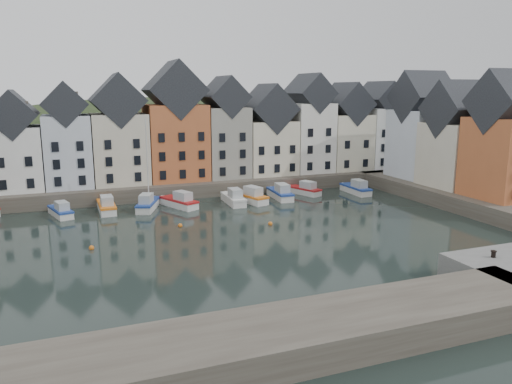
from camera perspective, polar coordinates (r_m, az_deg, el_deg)
ground at (r=51.77m, az=-2.36°, el=-5.79°), size 260.00×260.00×0.00m
far_quay at (r=79.74m, az=-9.33°, el=1.01°), size 90.00×16.00×2.00m
right_quay at (r=74.01m, az=25.03°, el=-0.77°), size 14.00×54.00×2.00m
near_wall at (r=29.31m, az=-7.28°, el=-18.12°), size 50.00×6.00×2.00m
hillside at (r=109.26m, az=-11.84°, el=-6.45°), size 153.60×70.40×64.00m
far_terrace at (r=77.46m, az=-6.88°, el=6.65°), size 72.37×8.16×17.78m
right_terrace at (r=75.75m, az=22.26°, el=5.79°), size 8.30×24.25×16.36m
mooring_buoys at (r=55.62m, az=-8.06°, el=-4.50°), size 20.50×5.50×0.50m
boat_b at (r=66.62m, az=-21.40°, el=-2.06°), size 3.19×5.91×2.17m
boat_c at (r=67.10m, az=-16.70°, el=-1.58°), size 2.06×6.42×2.46m
boat_d at (r=67.02m, az=-12.27°, el=-1.31°), size 4.17×6.60×12.08m
boat_e at (r=67.59m, az=-8.72°, el=-1.12°), size 4.40×6.64×2.45m
boat_f at (r=68.84m, az=-2.56°, el=-0.76°), size 2.24×6.51×2.47m
boat_g at (r=69.77m, az=-0.72°, el=-0.55°), size 3.93×6.98×2.56m
boat_h at (r=72.15m, az=2.81°, el=-0.17°), size 2.51×6.71×2.53m
boat_i at (r=75.43m, az=5.56°, el=0.25°), size 3.77×6.16×2.26m
boat_j at (r=77.11m, az=11.39°, el=0.36°), size 2.00×6.35×2.43m
mooring_bollard at (r=45.52m, az=25.51°, el=-6.38°), size 0.48×0.48×0.56m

